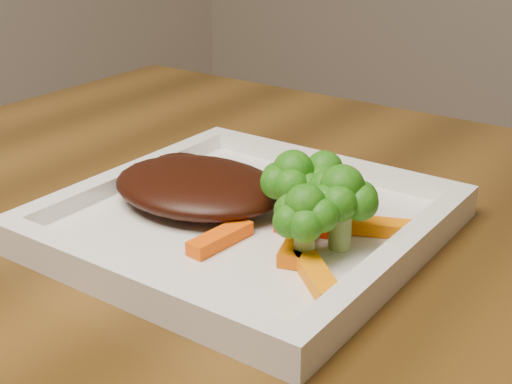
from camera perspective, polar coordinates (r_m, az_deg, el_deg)
The scene contains 11 objects.
plate at distance 0.55m, azimuth -0.84°, elevation -2.71°, with size 0.27×0.27×0.01m, color white.
steak at distance 0.57m, azimuth -4.68°, elevation 0.47°, with size 0.14×0.11×0.03m, color black.
broccoli_0 at distance 0.54m, azimuth 5.46°, elevation 1.10°, with size 0.05×0.05×0.07m, color #195E0F, non-canonical shape.
broccoli_1 at distance 0.50m, azimuth 6.84°, elevation -1.10°, with size 0.06×0.06×0.06m, color #327213, non-canonical shape.
broccoli_2 at distance 0.48m, azimuth 3.94°, elevation -2.38°, with size 0.05×0.05×0.06m, color #277112, non-canonical shape.
broccoli_3 at distance 0.53m, azimuth 2.95°, elevation 0.24°, with size 0.06×0.06×0.06m, color #316410, non-canonical shape.
carrot_1 at distance 0.46m, azimuth 4.89°, elevation -6.74°, with size 0.06×0.02×0.01m, color orange.
carrot_2 at distance 0.51m, azimuth -2.87°, elevation -3.70°, with size 0.06×0.01×0.01m, color #FF5404.
carrot_3 at distance 0.53m, azimuth 10.37°, elevation -2.82°, with size 0.06×0.02×0.01m, color orange.
carrot_5 at distance 0.50m, azimuth 3.38°, elevation -4.10°, with size 0.06×0.02×0.01m, color #DF6103.
carrot_6 at distance 0.53m, azimuth 4.28°, elevation -2.76°, with size 0.05×0.01×0.01m, color #F42D03.
Camera 1 is at (-0.20, -0.23, 1.00)m, focal length 50.00 mm.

